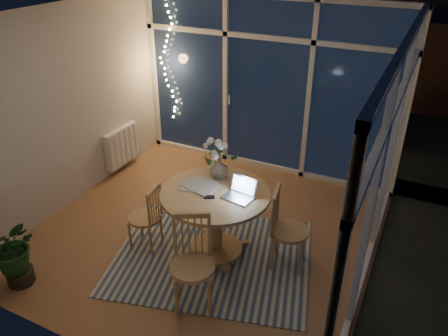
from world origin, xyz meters
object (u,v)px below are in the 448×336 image
Objects in this scene: chair_right at (290,229)px; laptop at (238,189)px; flower_vase at (219,169)px; chair_left at (144,216)px; chair_front at (192,265)px; potted_plant at (14,254)px; dining_table at (216,223)px.

laptop is (-0.55, -0.17, 0.46)m from chair_right.
flower_vase is at bearing 70.67° from chair_right.
chair_front is at bearing 53.28° from chair_left.
potted_plant is (-2.47, -1.54, -0.10)m from chair_right.
chair_front is 0.93m from laptop.
dining_table is at bearing 101.65° from chair_left.
chair_right is 0.73m from laptop.
chair_left is 1.12× the size of potted_plant.
dining_table is at bearing 91.00° from chair_right.
potted_plant is at bearing -140.33° from dining_table.
chair_left reaches higher than potted_plant.
flower_vase is at bearing 123.46° from chair_left.
flower_vase reaches higher than chair_front.
laptop reaches higher than chair_front.
chair_left is 1.03m from flower_vase.
chair_right is 0.97× the size of chair_front.
chair_left is 2.72× the size of laptop.
chair_front is (-0.65, -0.99, 0.02)m from chair_right.
potted_plant is (-1.82, -0.55, -0.12)m from chair_front.
chair_left is 0.88× the size of chair_right.
laptop is (1.07, 0.26, 0.51)m from chair_left.
potted_plant is at bearing -135.93° from laptop.
chair_front reaches higher than chair_right.
chair_left is 1.11m from chair_front.
flower_vase is at bearing 75.45° from chair_front.
chair_front is 3.19× the size of laptop.
chair_right is at bearing 28.03° from chair_front.
chair_front is 1.31× the size of potted_plant.
chair_left is 4.05× the size of flower_vase.
chair_front is at bearing 136.07° from chair_right.
potted_plant is at bearing -132.46° from flower_vase.
flower_vase is (-0.11, 0.31, 0.52)m from dining_table.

